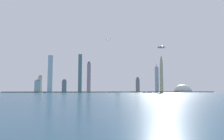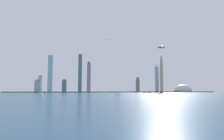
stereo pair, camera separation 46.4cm
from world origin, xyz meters
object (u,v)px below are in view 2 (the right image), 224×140
(skyscraper_8, at_px, (50,73))
(boat_0, at_px, (45,92))
(observation_tower, at_px, (161,60))
(skyscraper_9, at_px, (118,85))
(stadium_dome, at_px, (183,90))
(channel_buoy_0, at_px, (109,93))
(skyscraper_5, at_px, (151,77))
(skyscraper_6, at_px, (64,86))
(skyscraper_4, at_px, (137,84))
(skyscraper_2, at_px, (80,73))
(skyscraper_10, at_px, (89,77))
(channel_buoy_1, at_px, (103,92))
(skyscraper_7, at_px, (41,84))
(skyscraper_0, at_px, (138,85))
(boat_1, at_px, (144,92))
(airplane, at_px, (108,39))
(boat_2, at_px, (41,93))
(skyscraper_3, at_px, (38,86))
(skyscraper_1, at_px, (157,79))

(skyscraper_8, bearing_deg, boat_0, -84.83)
(observation_tower, distance_m, skyscraper_9, 247.02)
(stadium_dome, relative_size, channel_buoy_0, 32.19)
(skyscraper_5, bearing_deg, skyscraper_6, -175.09)
(skyscraper_4, bearing_deg, skyscraper_2, -173.21)
(skyscraper_10, relative_size, channel_buoy_1, 66.82)
(skyscraper_7, bearing_deg, skyscraper_0, -6.92)
(boat_0, bearing_deg, boat_1, -131.22)
(skyscraper_7, bearing_deg, skyscraper_4, -2.40)
(skyscraper_5, bearing_deg, observation_tower, -45.84)
(boat_0, height_order, boat_1, boat_0)
(skyscraper_8, bearing_deg, airplane, -25.83)
(airplane, bearing_deg, boat_2, -18.38)
(skyscraper_6, distance_m, skyscraper_7, 130.98)
(observation_tower, bearing_deg, skyscraper_8, 172.87)
(skyscraper_4, height_order, boat_0, skyscraper_4)
(observation_tower, xyz_separation_m, skyscraper_2, (-392.48, 7.55, -69.34))
(boat_2, bearing_deg, skyscraper_7, -151.09)
(channel_buoy_1, distance_m, airplane, 260.85)
(stadium_dome, distance_m, skyscraper_8, 648.32)
(skyscraper_3, distance_m, skyscraper_10, 235.97)
(skyscraper_9, bearing_deg, skyscraper_7, 179.94)
(skyscraper_6, relative_size, boat_0, 4.29)
(skyscraper_3, distance_m, skyscraper_9, 378.52)
(skyscraper_3, bearing_deg, skyscraper_1, -4.29)
(skyscraper_1, relative_size, airplane, 5.46)
(skyscraper_5, height_order, boat_0, skyscraper_5)
(skyscraper_1, relative_size, channel_buoy_0, 52.65)
(skyscraper_5, height_order, boat_2, skyscraper_5)
(stadium_dome, height_order, boat_0, stadium_dome)
(skyscraper_5, height_order, skyscraper_8, skyscraper_8)
(boat_1, xyz_separation_m, channel_buoy_1, (-148.99, 46.86, -0.41))
(skyscraper_3, bearing_deg, boat_0, -70.66)
(channel_buoy_0, bearing_deg, skyscraper_6, 126.41)
(observation_tower, xyz_separation_m, skyscraper_8, (-536.73, 67.12, -67.67))
(skyscraper_0, bearing_deg, skyscraper_3, 177.73)
(skyscraper_0, xyz_separation_m, skyscraper_8, (-418.88, 62.86, 57.62))
(skyscraper_2, distance_m, channel_buoy_1, 217.59)
(skyscraper_10, distance_m, channel_buoy_0, 266.80)
(skyscraper_3, xyz_separation_m, skyscraper_9, (376.55, 37.21, 9.95))
(skyscraper_4, distance_m, channel_buoy_0, 331.31)
(skyscraper_7, bearing_deg, boat_1, -32.76)
(skyscraper_7, bearing_deg, skyscraper_3, -95.78)
(observation_tower, relative_size, skyscraper_8, 1.75)
(skyscraper_5, bearing_deg, airplane, -156.61)
(boat_2, bearing_deg, skyscraper_1, 138.92)
(skyscraper_6, bearing_deg, skyscraper_10, 2.63)
(stadium_dome, relative_size, boat_0, 6.01)
(skyscraper_0, relative_size, airplane, 2.90)
(skyscraper_4, height_order, skyscraper_10, skyscraper_10)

